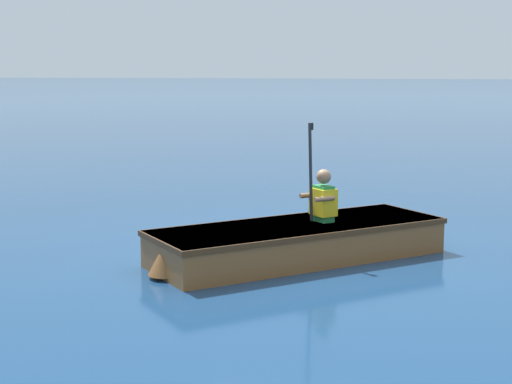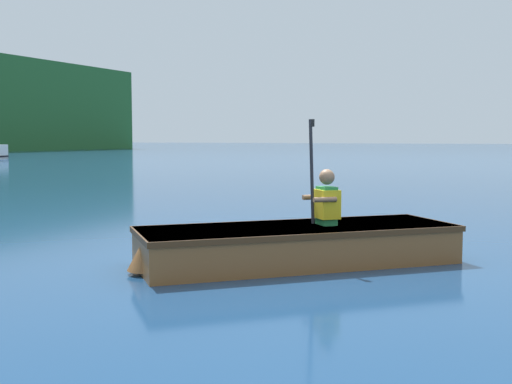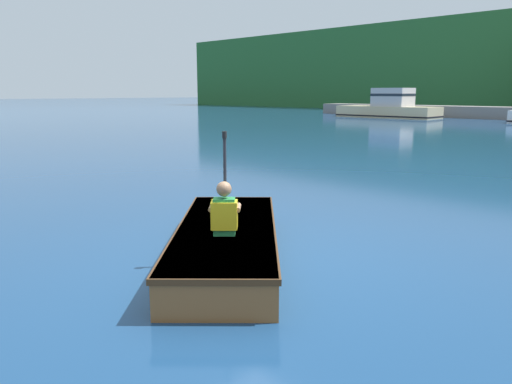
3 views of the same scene
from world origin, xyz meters
name	(u,v)px [view 3 (image 3 of 3)]	position (x,y,z in m)	size (l,w,h in m)	color
ground_plane	(256,261)	(0.00, 0.00, 0.00)	(300.00, 300.00, 0.00)	navy
moored_boat_dock_west_inner	(389,107)	(-16.77, 31.84, 0.78)	(8.03, 3.01, 2.31)	#CCB789
rowboat_foreground	(227,240)	(-0.32, -0.18, 0.23)	(3.24, 3.26, 0.41)	brown
person_paddler	(224,211)	(-0.06, -0.45, 0.69)	(0.46, 0.46, 1.15)	#267F3F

